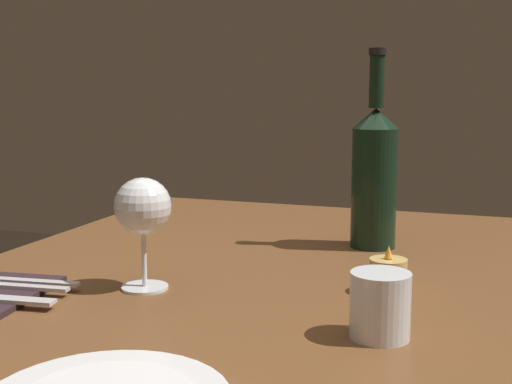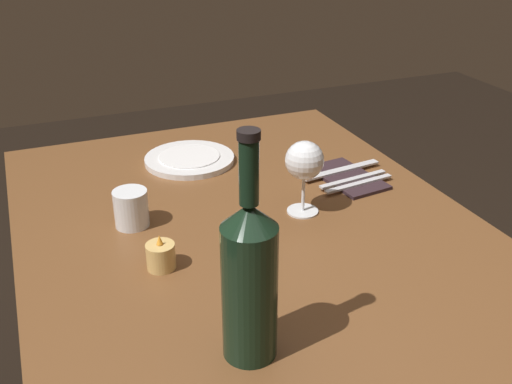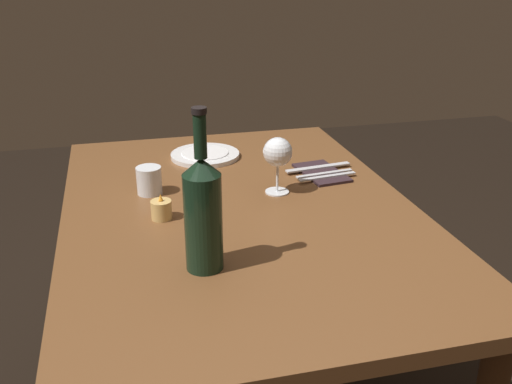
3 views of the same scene
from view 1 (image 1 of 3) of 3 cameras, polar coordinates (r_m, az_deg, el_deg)
name	(u,v)px [view 1 (image 1 of 3)]	position (r m, az deg, el deg)	size (l,w,h in m)	color
dining_table	(243,342)	(1.03, -1.06, -12.42)	(1.30, 0.90, 0.74)	brown
wine_glass_left	(143,209)	(0.96, -9.41, -1.40)	(0.08, 0.08, 0.16)	white
wine_bottle	(374,174)	(1.21, 9.83, 1.48)	(0.08, 0.08, 0.34)	black
water_tumbler	(380,308)	(0.79, 10.29, -9.50)	(0.07, 0.07, 0.08)	white
votive_candle	(388,277)	(0.96, 10.93, -6.95)	(0.05, 0.05, 0.07)	#DBB266
fork_inner	(8,286)	(1.01, -19.98, -7.35)	(0.04, 0.18, 0.00)	silver
fork_outer	(20,281)	(1.03, -19.10, -7.01)	(0.04, 0.18, 0.00)	silver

